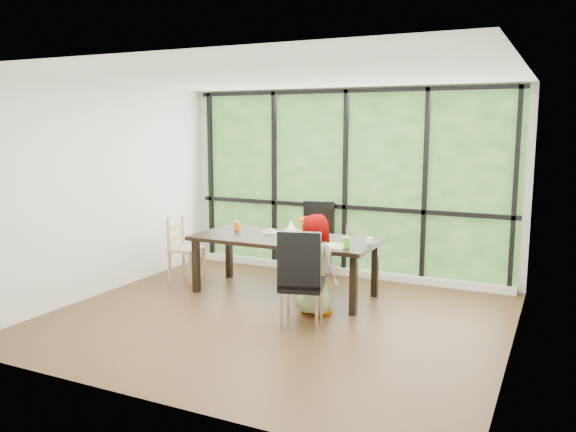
% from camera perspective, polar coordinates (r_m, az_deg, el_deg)
% --- Properties ---
extents(ground, '(5.00, 5.00, 0.00)m').
position_cam_1_polar(ground, '(6.73, -1.12, -9.94)').
color(ground, black).
rests_on(ground, ground).
extents(back_wall, '(5.00, 0.00, 5.00)m').
position_cam_1_polar(back_wall, '(8.48, 5.76, 3.28)').
color(back_wall, silver).
rests_on(back_wall, ground).
extents(foliage_backdrop, '(4.80, 0.02, 2.65)m').
position_cam_1_polar(foliage_backdrop, '(8.46, 5.71, 3.27)').
color(foliage_backdrop, '#22481C').
rests_on(foliage_backdrop, back_wall).
extents(window_mullions, '(4.80, 0.06, 2.65)m').
position_cam_1_polar(window_mullions, '(8.42, 5.62, 3.25)').
color(window_mullions, black).
rests_on(window_mullions, back_wall).
extents(window_sill, '(4.80, 0.12, 0.10)m').
position_cam_1_polar(window_sill, '(8.61, 5.39, -5.41)').
color(window_sill, silver).
rests_on(window_sill, ground).
extents(dining_table, '(2.40, 1.09, 0.75)m').
position_cam_1_polar(dining_table, '(7.53, -0.36, -4.92)').
color(dining_table, black).
rests_on(dining_table, ground).
extents(chair_window_leather, '(0.51, 0.51, 1.08)m').
position_cam_1_polar(chair_window_leather, '(8.37, 2.66, -2.37)').
color(chair_window_leather, black).
rests_on(chair_window_leather, ground).
extents(chair_interior_leather, '(0.56, 0.56, 1.08)m').
position_cam_1_polar(chair_interior_leather, '(6.33, 1.38, -6.06)').
color(chair_interior_leather, black).
rests_on(chair_interior_leather, ground).
extents(chair_end_beech, '(0.42, 0.44, 0.90)m').
position_cam_1_polar(chair_end_beech, '(8.32, -9.93, -3.19)').
color(chair_end_beech, '#A3825D').
rests_on(chair_end_beech, ground).
extents(child_toddler, '(0.37, 0.28, 0.93)m').
position_cam_1_polar(child_toddler, '(8.05, 1.57, -3.35)').
color(child_toddler, orange).
rests_on(child_toddler, ground).
extents(child_older, '(0.67, 0.55, 1.18)m').
position_cam_1_polar(child_older, '(6.69, 2.89, -4.81)').
color(child_older, gray).
rests_on(child_older, ground).
extents(placemat, '(0.50, 0.37, 0.01)m').
position_cam_1_polar(placemat, '(6.98, 3.82, -2.87)').
color(placemat, tan).
rests_on(placemat, dining_table).
extents(plate_far, '(0.21, 0.21, 0.01)m').
position_cam_1_polar(plate_far, '(7.77, -1.79, -1.61)').
color(plate_far, white).
rests_on(plate_far, dining_table).
extents(plate_near, '(0.21, 0.21, 0.01)m').
position_cam_1_polar(plate_near, '(6.97, 3.34, -2.85)').
color(plate_near, white).
rests_on(plate_near, dining_table).
extents(orange_cup, '(0.08, 0.08, 0.12)m').
position_cam_1_polar(orange_cup, '(8.00, -5.04, -0.95)').
color(orange_cup, '#DC5712').
rests_on(orange_cup, dining_table).
extents(green_cup, '(0.08, 0.08, 0.13)m').
position_cam_1_polar(green_cup, '(6.84, 5.75, -2.62)').
color(green_cup, '#4EC42A').
rests_on(green_cup, dining_table).
extents(white_mug, '(0.08, 0.08, 0.08)m').
position_cam_1_polar(white_mug, '(7.10, 8.01, -2.43)').
color(white_mug, white).
rests_on(white_mug, dining_table).
extents(tissue_box, '(0.16, 0.16, 0.14)m').
position_cam_1_polar(tissue_box, '(7.25, 0.32, -1.88)').
color(tissue_box, tan).
rests_on(tissue_box, dining_table).
extents(crepe_rolls_far, '(0.10, 0.12, 0.04)m').
position_cam_1_polar(crepe_rolls_far, '(7.77, -1.79, -1.43)').
color(crepe_rolls_far, tan).
rests_on(crepe_rolls_far, plate_far).
extents(crepe_rolls_near, '(0.10, 0.12, 0.04)m').
position_cam_1_polar(crepe_rolls_near, '(6.97, 3.34, -2.65)').
color(crepe_rolls_near, tan).
rests_on(crepe_rolls_near, plate_near).
extents(straw_white, '(0.01, 0.04, 0.20)m').
position_cam_1_polar(straw_white, '(7.98, -5.05, -0.25)').
color(straw_white, white).
rests_on(straw_white, orange_cup).
extents(straw_pink, '(0.01, 0.04, 0.20)m').
position_cam_1_polar(straw_pink, '(6.82, 5.77, -1.77)').
color(straw_pink, pink).
rests_on(straw_pink, green_cup).
extents(tissue, '(0.12, 0.12, 0.11)m').
position_cam_1_polar(tissue, '(7.23, 0.32, -0.92)').
color(tissue, white).
rests_on(tissue, tissue_box).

